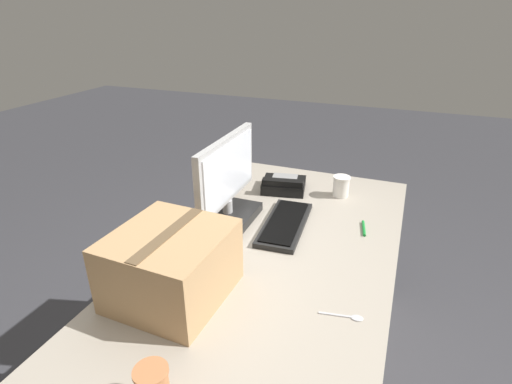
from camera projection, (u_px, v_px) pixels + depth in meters
name	position (u px, v px, depth m)	size (l,w,h in m)	color
office_desk	(270.00, 330.00, 1.67)	(1.80, 0.90, 0.74)	#A89E8E
monitor	(227.00, 187.00, 1.71)	(0.50, 0.22, 0.38)	black
keyboard	(285.00, 224.00, 1.72)	(0.42, 0.19, 0.03)	black
desk_phone	(284.00, 185.00, 2.04)	(0.22, 0.24, 0.08)	black
paper_cup_right	(341.00, 186.00, 1.98)	(0.08, 0.08, 0.10)	white
spoon	(349.00, 317.00, 1.22)	(0.04, 0.14, 0.00)	silver
cardboard_box	(171.00, 265.00, 1.27)	(0.37, 0.35, 0.23)	tan
pen_marker	(364.00, 228.00, 1.69)	(0.12, 0.03, 0.01)	#198C33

